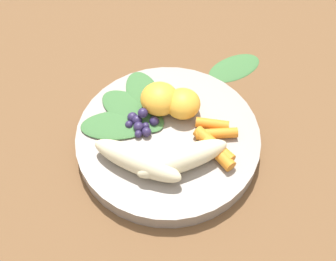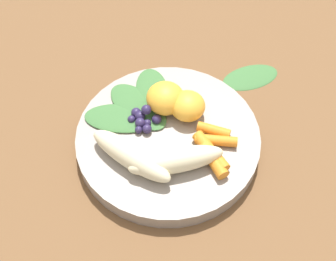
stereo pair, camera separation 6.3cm
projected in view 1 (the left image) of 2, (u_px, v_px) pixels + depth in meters
The scene contains 15 objects.
ground_plane at pixel (168, 145), 0.66m from camera, with size 2.40×2.40×0.00m, color brown.
bowl at pixel (168, 140), 0.65m from camera, with size 0.26×0.26×0.03m, color gray.
banana_peeled_left at pixel (183, 159), 0.60m from camera, with size 0.13×0.03×0.03m, color beige.
banana_peeled_right at pixel (137, 160), 0.60m from camera, with size 0.13×0.03×0.03m, color beige.
orange_segment_near at pixel (160, 99), 0.65m from camera, with size 0.05×0.05×0.04m, color #F4A833.
orange_segment_far at pixel (183, 104), 0.65m from camera, with size 0.05×0.05×0.04m, color #F4A833.
carrot_front at pixel (218, 153), 0.61m from camera, with size 0.02×0.02×0.05m, color orange.
carrot_mid_left at pixel (214, 145), 0.62m from camera, with size 0.02×0.02×0.06m, color orange.
carrot_mid_right at pixel (217, 134), 0.63m from camera, with size 0.01×0.01×0.06m, color orange.
carrot_rear at pixel (212, 124), 0.64m from camera, with size 0.01×0.01×0.05m, color orange.
blueberry_pile at pixel (141, 123), 0.64m from camera, with size 0.05×0.05×0.03m.
kale_leaf_left at pixel (141, 95), 0.68m from camera, with size 0.09×0.05×0.01m, color #3D7038.
kale_leaf_right at pixel (133, 111), 0.66m from camera, with size 0.11×0.05×0.01m, color #3D7038.
kale_leaf_rear at pixel (118, 125), 0.65m from camera, with size 0.10×0.05×0.01m, color #3D7038.
kale_leaf_stray at pixel (234, 67), 0.75m from camera, with size 0.09×0.05×0.01m, color #3D7038.
Camera 1 is at (-0.33, 0.17, 0.55)m, focal length 49.67 mm.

